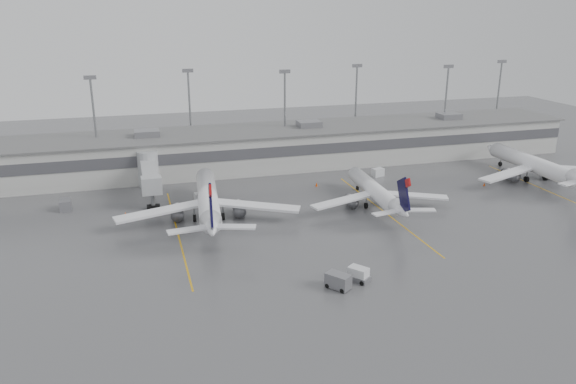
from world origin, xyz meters
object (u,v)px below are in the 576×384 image
object	(u,v)px
baggage_tug	(358,276)
jet_far_right	(536,165)
jet_mid_left	(208,200)
jet_mid_right	(376,191)

from	to	relation	value
baggage_tug	jet_far_right	bearing A→B (deg)	-5.84
jet_mid_left	jet_far_right	bearing A→B (deg)	9.36
jet_mid_left	jet_far_right	distance (m)	66.76
jet_far_right	baggage_tug	bearing A→B (deg)	-148.18
jet_far_right	jet_mid_right	bearing A→B (deg)	-170.64
jet_mid_left	jet_mid_right	world-z (taller)	jet_mid_left
jet_mid_left	jet_mid_right	xyz separation A→B (m)	(29.12, -1.80, -0.57)
jet_mid_right	jet_mid_left	bearing A→B (deg)	-179.98
jet_mid_right	jet_far_right	world-z (taller)	jet_far_right
jet_mid_right	jet_far_right	bearing A→B (deg)	12.22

